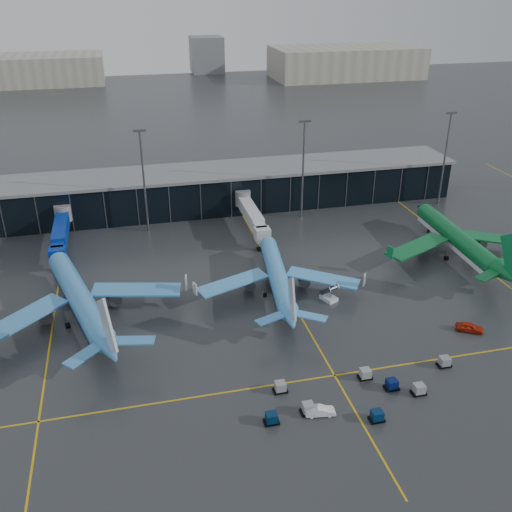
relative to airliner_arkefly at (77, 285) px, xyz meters
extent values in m
plane|color=#282B2D|center=(29.84, -12.21, -6.91)|extent=(600.00, 600.00, 0.00)
cube|color=black|center=(29.84, 49.79, -1.91)|extent=(140.00, 16.00, 10.00)
cube|color=slate|center=(29.84, 49.79, 3.39)|extent=(142.00, 17.00, 0.80)
cylinder|color=#595B60|center=(-5.16, 41.29, -1.71)|extent=(4.00, 4.00, 4.00)
cube|color=navy|center=(-5.16, 27.79, -2.51)|extent=(3.00, 24.00, 3.00)
cylinder|color=#595B60|center=(-5.16, 20.29, -5.61)|extent=(1.00, 1.00, 2.60)
cylinder|color=#595B60|center=(39.84, 41.29, -1.71)|extent=(4.00, 4.00, 4.00)
cube|color=silver|center=(39.84, 27.79, -2.51)|extent=(3.00, 24.00, 3.00)
cylinder|color=#595B60|center=(39.84, 20.29, -5.61)|extent=(1.00, 1.00, 2.60)
cylinder|color=#595B60|center=(14.84, 37.79, 5.59)|extent=(0.50, 0.50, 25.00)
cube|color=#595B60|center=(14.84, 37.79, 18.29)|extent=(3.00, 0.40, 0.60)
cylinder|color=#595B60|center=(54.84, 37.79, 5.59)|extent=(0.50, 0.50, 25.00)
cube|color=#595B60|center=(54.84, 37.79, 18.29)|extent=(3.00, 0.40, 0.60)
cylinder|color=#595B60|center=(94.84, 37.79, 5.59)|extent=(0.50, 0.50, 25.00)
cube|color=#595B60|center=(94.84, 37.79, 18.29)|extent=(3.00, 0.40, 0.60)
cube|color=#B2AD99|center=(149.84, 247.79, 2.09)|extent=(90.00, 42.00, 18.00)
cube|color=#B2AD99|center=(-30.16, 267.79, 1.09)|extent=(70.00, 38.00, 16.00)
cube|color=#B2AD99|center=(69.84, 287.79, 4.09)|extent=(20.00, 20.00, 22.00)
cube|color=gold|center=(-5.16, 7.79, -6.90)|extent=(0.30, 120.00, 0.02)
cube|color=gold|center=(39.84, 7.79, -6.90)|extent=(0.30, 120.00, 0.02)
cube|color=gold|center=(84.84, 7.79, -6.90)|extent=(0.30, 120.00, 0.02)
cube|color=gold|center=(39.84, -27.21, -6.90)|extent=(220.00, 0.30, 0.02)
cube|color=black|center=(44.26, -28.99, -6.73)|extent=(2.20, 1.50, 0.36)
cube|color=gray|center=(44.26, -28.99, -5.96)|extent=(1.60, 1.50, 1.50)
cube|color=black|center=(47.21, -32.35, -6.73)|extent=(2.20, 1.50, 0.36)
cube|color=#051247|center=(47.21, -32.35, -5.96)|extent=(1.60, 1.50, 1.50)
cube|color=black|center=(50.73, -34.37, -6.73)|extent=(2.20, 1.50, 0.36)
cube|color=gray|center=(50.73, -34.37, -5.96)|extent=(1.60, 1.50, 1.50)
cube|color=black|center=(58.10, -29.07, -6.73)|extent=(2.20, 1.50, 0.36)
cube|color=gray|center=(58.10, -29.07, -5.96)|extent=(1.60, 1.50, 1.50)
cube|color=black|center=(27.25, -35.24, -6.73)|extent=(2.20, 1.50, 0.36)
cube|color=#041E3D|center=(27.25, -35.24, -5.96)|extent=(1.60, 1.50, 1.50)
cube|color=black|center=(32.97, -34.45, -6.73)|extent=(2.20, 1.50, 0.36)
cube|color=gray|center=(32.97, -34.45, -5.96)|extent=(1.60, 1.50, 1.50)
cube|color=black|center=(30.32, -28.93, -6.73)|extent=(2.20, 1.50, 0.36)
cube|color=gray|center=(30.32, -28.93, -5.96)|extent=(1.60, 1.50, 1.50)
cube|color=black|center=(42.07, -38.29, -6.73)|extent=(2.20, 1.50, 0.36)
cube|color=#051F43|center=(42.07, -38.29, -5.96)|extent=(1.60, 1.50, 1.50)
cube|color=white|center=(47.04, -4.70, -6.51)|extent=(3.29, 3.81, 0.80)
cube|color=white|center=(47.04, -4.70, -4.61)|extent=(2.59, 3.24, 2.29)
imported|color=#B3210D|center=(67.82, -20.90, -6.08)|extent=(5.12, 4.17, 1.64)
imported|color=white|center=(34.56, -35.27, -6.18)|extent=(4.59, 2.11, 1.46)
camera|label=1|loc=(10.56, -95.35, 50.62)|focal=40.00mm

